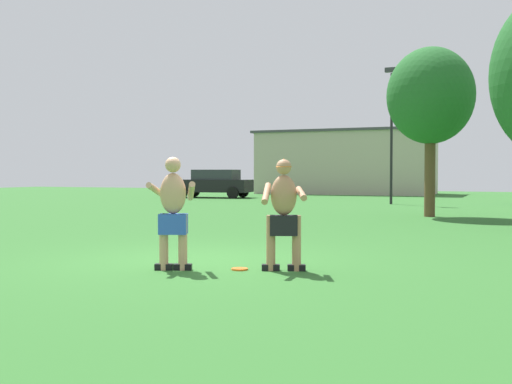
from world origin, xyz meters
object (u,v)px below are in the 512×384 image
at_px(frisbee, 240,269).
at_px(lamp_post, 392,121).
at_px(car_black_mid_lot, 214,183).
at_px(tree_left_field, 431,97).
at_px(player_in_blue, 173,210).
at_px(player_with_cap, 284,210).

distance_m(frisbee, lamp_post, 20.14).
xyz_separation_m(car_black_mid_lot, lamp_post, (10.60, -3.31, 2.88)).
xyz_separation_m(car_black_mid_lot, tree_left_field, (13.23, -10.71, 3.02)).
xyz_separation_m(frisbee, tree_left_field, (1.08, 12.34, 3.84)).
bearing_deg(tree_left_field, player_in_blue, -98.79).
relative_size(player_in_blue, tree_left_field, 0.30).
xyz_separation_m(player_with_cap, lamp_post, (-2.17, 19.56, 2.83)).
relative_size(car_black_mid_lot, lamp_post, 0.73).
distance_m(player_with_cap, tree_left_field, 12.52).
relative_size(player_with_cap, car_black_mid_lot, 0.36).
xyz_separation_m(player_in_blue, tree_left_field, (1.97, 12.71, 2.98)).
bearing_deg(car_black_mid_lot, player_in_blue, -64.31).
distance_m(player_in_blue, tree_left_field, 13.21).
height_order(player_with_cap, player_in_blue, player_in_blue).
bearing_deg(frisbee, player_in_blue, -156.87).
distance_m(car_black_mid_lot, lamp_post, 11.47).
xyz_separation_m(player_in_blue, lamp_post, (-0.67, 20.11, 2.84)).
bearing_deg(lamp_post, frisbee, -85.49).
distance_m(frisbee, tree_left_field, 12.96).
bearing_deg(lamp_post, car_black_mid_lot, 162.63).
distance_m(car_black_mid_lot, tree_left_field, 17.29).
bearing_deg(lamp_post, player_with_cap, -83.65).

